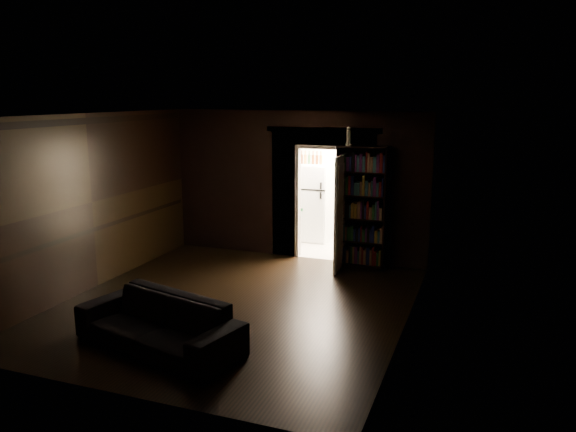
% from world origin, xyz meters
% --- Properties ---
extents(ground, '(5.50, 5.50, 0.00)m').
position_xyz_m(ground, '(0.00, 0.00, 0.00)').
color(ground, black).
rests_on(ground, ground).
extents(room_walls, '(5.02, 5.61, 2.84)m').
position_xyz_m(room_walls, '(-0.01, 1.07, 1.68)').
color(room_walls, black).
rests_on(room_walls, ground).
extents(kitchen_alcove, '(2.20, 1.80, 2.60)m').
position_xyz_m(kitchen_alcove, '(0.50, 3.87, 1.21)').
color(kitchen_alcove, beige).
rests_on(kitchen_alcove, ground).
extents(sofa, '(2.36, 1.46, 0.84)m').
position_xyz_m(sofa, '(-0.26, -1.64, 0.42)').
color(sofa, black).
rests_on(sofa, ground).
extents(bookshelf, '(0.96, 0.59, 2.20)m').
position_xyz_m(bookshelf, '(1.31, 2.55, 1.10)').
color(bookshelf, black).
rests_on(bookshelf, ground).
extents(refrigerator, '(0.76, 0.71, 1.65)m').
position_xyz_m(refrigerator, '(-0.10, 4.11, 0.82)').
color(refrigerator, white).
rests_on(refrigerator, ground).
extents(door, '(0.08, 0.85, 2.05)m').
position_xyz_m(door, '(0.99, 2.31, 1.02)').
color(door, white).
rests_on(door, ground).
extents(figurine, '(0.14, 0.14, 0.33)m').
position_xyz_m(figurine, '(1.06, 2.47, 2.37)').
color(figurine, white).
rests_on(figurine, bookshelf).
extents(bottles, '(0.68, 0.29, 0.28)m').
position_xyz_m(bottles, '(-0.18, 4.05, 1.79)').
color(bottles, black).
rests_on(bottles, refrigerator).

